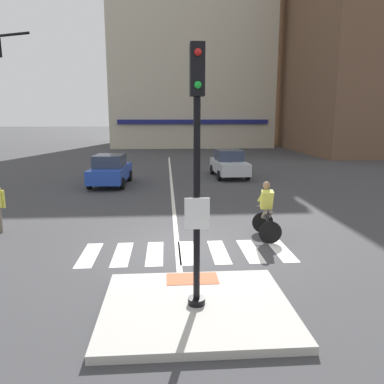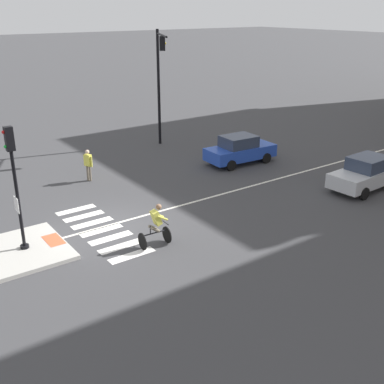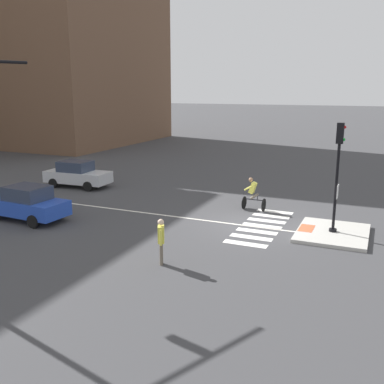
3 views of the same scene
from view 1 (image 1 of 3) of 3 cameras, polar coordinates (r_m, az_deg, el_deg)
name	(u,v)px [view 1 (image 1 of 3)]	position (r m, az deg, el deg)	size (l,w,h in m)	color
ground_plane	(186,247)	(10.44, -0.91, -8.47)	(300.00, 300.00, 0.00)	#3D3D3F
traffic_island	(196,307)	(7.22, 0.70, -17.33)	(3.48, 2.89, 0.15)	#B2AFA8
tactile_pad_front	(192,279)	(8.16, 0.05, -13.17)	(1.10, 0.60, 0.01)	#DB5B38
signal_pole	(197,155)	(6.36, 0.76, 5.66)	(0.44, 0.38, 4.58)	black
crosswalk_stripe_a	(89,255)	(10.23, -15.50, -9.30)	(0.44, 1.80, 0.01)	silver
crosswalk_stripe_b	(122,254)	(10.10, -10.66, -9.36)	(0.44, 1.80, 0.01)	silver
crosswalk_stripe_c	(155,253)	(10.03, -5.73, -9.35)	(0.44, 1.80, 0.01)	silver
crosswalk_stripe_d	(187,252)	(10.04, -0.77, -9.27)	(0.44, 1.80, 0.01)	silver
crosswalk_stripe_e	(219,252)	(10.12, 4.14, -9.13)	(0.44, 1.80, 0.01)	silver
crosswalk_stripe_f	(250,251)	(10.28, 8.94, -8.92)	(0.44, 1.80, 0.01)	silver
crosswalk_stripe_g	(281,250)	(10.50, 13.56, -8.67)	(0.44, 1.80, 0.01)	silver
lane_centre_line	(172,184)	(20.13, -3.17, 1.20)	(0.14, 28.00, 0.01)	silver
building_corner_right	(189,61)	(52.49, -0.52, 19.50)	(19.81, 17.55, 21.96)	beige
car_blue_westbound_far	(110,170)	(20.23, -12.45, 3.32)	(2.01, 4.19, 1.64)	#2347B7
car_silver_eastbound_far	(229,164)	(22.66, 5.71, 4.36)	(1.98, 4.17, 1.64)	silver
cyclist	(267,209)	(11.26, 11.39, -2.60)	(0.72, 1.12, 1.68)	black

